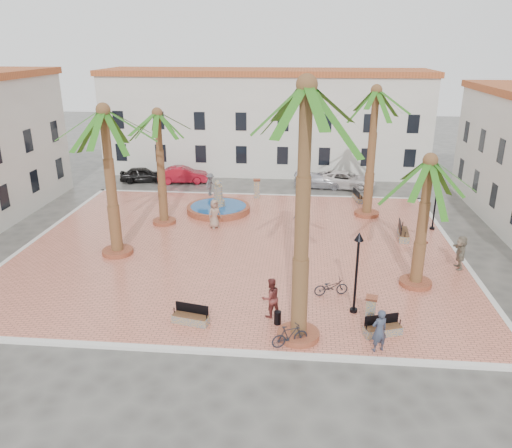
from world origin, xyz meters
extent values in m
plane|color=#56544F|center=(0.00, 0.00, 0.00)|extent=(120.00, 120.00, 0.00)
cube|color=#DD785F|center=(0.00, 0.00, 0.07)|extent=(26.00, 22.00, 0.15)
cube|color=silver|center=(0.00, 11.00, 0.08)|extent=(26.30, 0.30, 0.16)
cube|color=silver|center=(0.00, -11.00, 0.08)|extent=(26.30, 0.30, 0.16)
cube|color=silver|center=(13.00, 0.00, 0.08)|extent=(0.30, 22.30, 0.16)
cube|color=silver|center=(-13.00, 0.00, 0.08)|extent=(0.30, 22.30, 0.16)
cube|color=silver|center=(0.00, 20.00, 4.50)|extent=(30.00, 7.00, 9.00)
cube|color=#AE5229|center=(0.00, 20.00, 9.25)|extent=(30.40, 7.40, 0.50)
cube|color=black|center=(-13.12, 16.52, 2.20)|extent=(1.00, 0.12, 1.60)
cube|color=black|center=(-9.38, 16.52, 2.20)|extent=(1.00, 0.12, 1.60)
cube|color=black|center=(-5.62, 16.52, 2.20)|extent=(1.00, 0.12, 1.60)
cube|color=black|center=(-1.88, 16.52, 2.20)|extent=(1.00, 0.12, 1.60)
cube|color=black|center=(1.88, 16.52, 2.20)|extent=(1.00, 0.12, 1.60)
cube|color=black|center=(5.62, 16.52, 2.20)|extent=(1.00, 0.12, 1.60)
cube|color=black|center=(9.38, 16.52, 2.20)|extent=(1.00, 0.12, 1.60)
cube|color=black|center=(13.12, 16.52, 2.20)|extent=(1.00, 0.12, 1.60)
cube|color=black|center=(-13.12, 16.52, 5.20)|extent=(1.00, 0.12, 1.60)
cube|color=black|center=(-9.38, 16.52, 5.20)|extent=(1.00, 0.12, 1.60)
cube|color=black|center=(-5.62, 16.52, 5.20)|extent=(1.00, 0.12, 1.60)
cube|color=black|center=(-1.88, 16.52, 5.20)|extent=(1.00, 0.12, 1.60)
cube|color=black|center=(1.88, 16.52, 5.20)|extent=(1.00, 0.12, 1.60)
cube|color=black|center=(5.62, 16.52, 5.20)|extent=(1.00, 0.12, 1.60)
cube|color=black|center=(9.38, 16.52, 5.20)|extent=(1.00, 0.12, 1.60)
cube|color=black|center=(13.12, 16.52, 5.20)|extent=(1.00, 0.12, 1.60)
cube|color=black|center=(16.54, 5.37, 2.20)|extent=(0.12, 1.00, 1.60)
cube|color=black|center=(16.54, 9.08, 2.20)|extent=(0.12, 1.00, 1.60)
cube|color=black|center=(16.54, 12.80, 2.20)|extent=(0.12, 1.00, 1.60)
cube|color=black|center=(16.54, 5.37, 5.20)|extent=(0.12, 1.00, 1.60)
cube|color=black|center=(16.54, 9.08, 5.20)|extent=(0.12, 1.00, 1.60)
cube|color=black|center=(16.54, 12.80, 5.20)|extent=(0.12, 1.00, 1.60)
cube|color=black|center=(-16.02, 2.00, 2.20)|extent=(0.12, 1.00, 1.60)
cube|color=black|center=(-16.02, 6.00, 2.20)|extent=(0.12, 1.00, 1.60)
cube|color=black|center=(-16.02, 10.00, 2.20)|extent=(0.12, 1.00, 1.60)
cube|color=black|center=(-16.02, 6.00, 5.20)|extent=(0.12, 1.00, 1.60)
cube|color=black|center=(-16.02, 10.00, 5.20)|extent=(0.12, 1.00, 1.60)
cylinder|color=#9F4C31|center=(-2.35, 6.32, 0.37)|extent=(4.61, 4.61, 0.44)
cylinder|color=#194C8C|center=(-2.35, 6.32, 0.57)|extent=(4.06, 4.06, 0.07)
cylinder|color=gray|center=(-2.35, 6.32, 0.59)|extent=(0.99, 0.99, 0.88)
cylinder|color=gray|center=(-2.35, 6.32, 1.47)|extent=(0.66, 0.66, 1.32)
sphere|color=gray|center=(-2.35, 6.32, 2.29)|extent=(0.48, 0.48, 0.48)
cylinder|color=#9F4C31|center=(-5.67, 3.57, 0.27)|extent=(1.58, 1.58, 0.24)
cylinder|color=brown|center=(-5.67, 3.57, 4.01)|extent=(0.51, 0.51, 7.24)
sphere|color=brown|center=(-5.67, 3.57, 7.63)|extent=(0.69, 0.69, 0.69)
cylinder|color=#9F4C31|center=(-7.01, -1.84, 0.28)|extent=(1.79, 1.79, 0.27)
cylinder|color=brown|center=(-7.01, -1.84, 4.45)|extent=(0.58, 0.58, 8.06)
sphere|color=brown|center=(-7.01, -1.84, 8.48)|extent=(0.78, 0.78, 0.78)
cylinder|color=#9F4C31|center=(3.70, -9.74, 0.28)|extent=(1.78, 1.78, 0.27)
cylinder|color=brown|center=(3.70, -9.74, 5.45)|extent=(0.58, 0.58, 10.06)
sphere|color=brown|center=(3.70, -9.74, 10.48)|extent=(0.78, 0.78, 0.78)
cylinder|color=#9F4C31|center=(9.62, -4.33, 0.27)|extent=(1.62, 1.62, 0.24)
cylinder|color=brown|center=(9.62, -4.33, 3.53)|extent=(0.53, 0.53, 6.27)
sphere|color=brown|center=(9.62, -4.33, 6.67)|extent=(0.71, 0.71, 0.71)
cylinder|color=#9F4C31|center=(8.38, 6.53, 0.28)|extent=(1.74, 1.74, 0.26)
cylinder|color=brown|center=(8.38, 6.53, 4.65)|extent=(0.56, 0.56, 8.49)
sphere|color=brown|center=(8.38, 6.53, 8.90)|extent=(0.76, 0.76, 0.76)
cube|color=gray|center=(-1.07, -9.07, 0.33)|extent=(1.73, 0.85, 0.37)
cube|color=#56351E|center=(-1.07, -9.07, 0.55)|extent=(1.63, 0.78, 0.06)
cube|color=black|center=(-1.03, -8.87, 0.79)|extent=(1.54, 0.38, 0.46)
cylinder|color=black|center=(-1.83, -8.90, 0.66)|extent=(0.05, 0.05, 0.28)
cylinder|color=black|center=(-0.30, -9.24, 0.66)|extent=(0.05, 0.05, 0.28)
cube|color=gray|center=(7.27, -9.23, 0.33)|extent=(1.72, 0.99, 0.36)
cube|color=#56351E|center=(7.27, -9.23, 0.54)|extent=(1.61, 0.92, 0.05)
cube|color=black|center=(7.21, -9.04, 0.79)|extent=(1.48, 0.53, 0.46)
cylinder|color=black|center=(6.54, -9.47, 0.65)|extent=(0.05, 0.05, 0.27)
cylinder|color=black|center=(8.01, -8.98, 0.65)|extent=(0.05, 0.05, 0.27)
cube|color=gray|center=(10.18, 2.18, 0.37)|extent=(0.80, 2.03, 0.44)
cube|color=#56351E|center=(10.18, 2.18, 0.62)|extent=(0.74, 1.92, 0.07)
cube|color=black|center=(9.94, 2.21, 0.92)|extent=(0.24, 1.87, 0.55)
cylinder|color=black|center=(10.08, 1.25, 0.75)|extent=(0.05, 0.05, 0.33)
cylinder|color=black|center=(10.27, 3.11, 0.75)|extent=(0.05, 0.05, 0.33)
cube|color=gray|center=(8.13, 9.97, 0.34)|extent=(0.84, 1.76, 0.38)
cube|color=#56351E|center=(8.13, 9.97, 0.55)|extent=(0.78, 1.66, 0.06)
cube|color=black|center=(7.93, 9.93, 0.81)|extent=(0.36, 1.58, 0.47)
cylinder|color=black|center=(8.29, 9.19, 0.67)|extent=(0.05, 0.05, 0.28)
cylinder|color=black|center=(7.98, 10.76, 0.67)|extent=(0.05, 0.05, 0.28)
cylinder|color=black|center=(6.22, -7.38, 0.23)|extent=(0.35, 0.35, 0.16)
cylinder|color=black|center=(6.22, -7.38, 2.00)|extent=(0.12, 0.12, 3.51)
cone|color=black|center=(6.22, -7.38, 3.90)|extent=(0.43, 0.43, 0.39)
sphere|color=beige|center=(6.22, -7.38, 3.75)|extent=(0.23, 0.23, 0.23)
cylinder|color=black|center=(12.40, 4.02, 0.22)|extent=(0.33, 0.33, 0.15)
cylinder|color=black|center=(12.40, 4.02, 1.89)|extent=(0.11, 0.11, 3.29)
cone|color=black|center=(12.40, 4.02, 3.67)|extent=(0.40, 0.40, 0.37)
sphere|color=beige|center=(12.40, 4.02, 3.53)|extent=(0.22, 0.22, 0.22)
cube|color=gray|center=(6.81, -8.47, 0.79)|extent=(0.48, 0.48, 1.29)
cube|color=#9F4C31|center=(6.81, -8.47, 1.49)|extent=(0.59, 0.59, 0.10)
cube|color=gray|center=(0.14, 9.98, 0.86)|extent=(0.48, 0.48, 1.43)
cube|color=#9F4C31|center=(0.14, 9.98, 1.63)|extent=(0.59, 0.59, 0.11)
cube|color=gray|center=(10.36, -1.72, 0.81)|extent=(0.48, 0.48, 1.33)
cube|color=#9F4C31|center=(10.36, -1.72, 1.53)|extent=(0.60, 0.60, 0.10)
cylinder|color=black|center=(2.77, -8.76, 0.46)|extent=(0.32, 0.32, 0.62)
imported|color=#343B4E|center=(6.91, -10.40, 1.08)|extent=(0.80, 0.68, 1.85)
imported|color=black|center=(5.24, -5.84, 0.59)|extent=(1.79, 1.00, 0.89)
imported|color=maroon|center=(2.42, -8.10, 1.08)|extent=(1.15, 1.09, 1.87)
imported|color=black|center=(3.35, -10.40, 0.63)|extent=(1.63, 1.07, 0.95)
imported|color=gray|center=(-2.05, 2.99, 1.11)|extent=(1.10, 1.10, 1.93)
imported|color=#314155|center=(3.70, 2.66, 1.04)|extent=(1.10, 0.61, 1.77)
imported|color=#4B4B50|center=(-3.67, 10.40, 1.05)|extent=(1.05, 1.33, 1.80)
imported|color=gray|center=(12.40, -2.07, 1.10)|extent=(0.73, 1.81, 1.90)
imported|color=black|center=(-10.57, 14.43, 0.68)|extent=(4.22, 2.43, 1.35)
imported|color=maroon|center=(-6.87, 14.48, 0.72)|extent=(4.55, 2.09, 1.44)
imported|color=silver|center=(5.17, 14.00, 0.62)|extent=(4.36, 2.05, 1.23)
imported|color=silver|center=(7.41, 14.11, 0.72)|extent=(5.58, 3.44, 1.44)
camera|label=1|loc=(3.60, -27.96, 11.90)|focal=35.00mm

